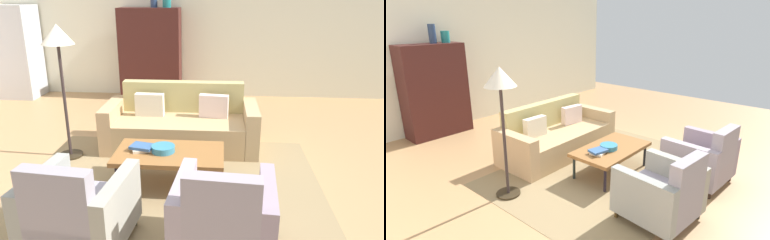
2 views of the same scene
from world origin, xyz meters
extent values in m
plane|color=tan|center=(0.00, 0.00, 0.00)|extent=(11.11, 11.11, 0.00)
cube|color=beige|center=(0.00, 3.97, 1.40)|extent=(9.26, 0.12, 2.80)
cube|color=#8B7550|center=(0.00, 0.05, 0.00)|extent=(3.40, 2.60, 0.01)
cube|color=tan|center=(0.00, 1.10, 0.21)|extent=(1.75, 0.92, 0.42)
cube|color=tan|center=(0.00, 1.46, 0.43)|extent=(1.74, 0.20, 0.86)
cube|color=tan|center=(0.96, 1.11, 0.31)|extent=(0.19, 0.90, 0.62)
cube|color=tan|center=(-0.96, 1.09, 0.31)|extent=(0.19, 0.90, 0.62)
cube|color=beige|center=(0.45, 1.21, 0.58)|extent=(0.41, 0.17, 0.32)
cube|color=beige|center=(-0.45, 1.20, 0.58)|extent=(0.40, 0.14, 0.32)
cylinder|color=black|center=(-0.53, 0.28, 0.18)|extent=(0.04, 0.04, 0.36)
cylinder|color=black|center=(0.53, 0.28, 0.18)|extent=(0.04, 0.04, 0.36)
cylinder|color=black|center=(-0.53, -0.28, 0.18)|extent=(0.04, 0.04, 0.36)
cylinder|color=black|center=(0.53, -0.28, 0.18)|extent=(0.04, 0.04, 0.36)
cube|color=brown|center=(0.00, 0.00, 0.38)|extent=(1.20, 0.70, 0.05)
cylinder|color=#3C2A11|center=(-0.90, -0.73, 0.05)|extent=(0.05, 0.05, 0.10)
cylinder|color=#2C2919|center=(-0.22, -0.79, 0.05)|extent=(0.05, 0.05, 0.10)
cube|color=gray|center=(-0.60, -1.10, 0.25)|extent=(0.64, 0.85, 0.30)
cube|color=gray|center=(-0.63, -1.43, 0.49)|extent=(0.57, 0.19, 0.78)
cube|color=gray|center=(-0.93, -1.06, 0.38)|extent=(0.20, 0.81, 0.56)
cube|color=gray|center=(-0.26, -1.13, 0.38)|extent=(0.20, 0.81, 0.56)
cylinder|color=#331B1F|center=(0.29, -0.73, 0.05)|extent=(0.05, 0.05, 0.10)
cylinder|color=#331F21|center=(0.97, -0.78, 0.05)|extent=(0.05, 0.05, 0.10)
cube|color=gray|center=(0.60, -1.10, 0.25)|extent=(0.62, 0.84, 0.30)
cube|color=gray|center=(0.58, -1.43, 0.49)|extent=(0.57, 0.18, 0.78)
cube|color=gray|center=(0.26, -1.07, 0.38)|extent=(0.18, 0.81, 0.56)
cube|color=gray|center=(0.94, -1.12, 0.38)|extent=(0.18, 0.81, 0.56)
cylinder|color=teal|center=(-0.07, 0.00, 0.44)|extent=(0.26, 0.26, 0.07)
cube|color=beige|center=(-0.31, 0.01, 0.42)|extent=(0.25, 0.23, 0.03)
cube|color=#325689|center=(-0.31, 0.01, 0.46)|extent=(0.28, 0.23, 0.03)
cube|color=#3D1916|center=(-0.89, 3.62, 0.90)|extent=(1.20, 0.50, 1.80)
cube|color=#36240E|center=(-1.19, 3.88, 0.90)|extent=(0.56, 0.01, 1.51)
cube|color=#312012|center=(-0.59, 3.88, 0.90)|extent=(0.56, 0.01, 1.51)
cylinder|color=#1C706E|center=(-0.54, 3.62, 1.91)|extent=(0.16, 0.16, 0.22)
cube|color=#B7BABF|center=(-3.64, 3.52, 0.93)|extent=(0.80, 0.70, 1.85)
cylinder|color=#99999E|center=(-3.59, 3.89, 1.02)|extent=(0.02, 0.02, 0.70)
cylinder|color=#2D2316|center=(-1.43, 0.66, 0.01)|extent=(0.32, 0.32, 0.03)
cylinder|color=#2E2423|center=(-1.43, 0.66, 0.76)|extent=(0.04, 0.04, 1.45)
cone|color=#EEE1C7|center=(-1.43, 0.66, 1.60)|extent=(0.40, 0.40, 0.24)
camera|label=1|loc=(0.56, -3.67, 2.07)|focal=34.32mm
camera|label=2|loc=(-3.66, -2.52, 2.27)|focal=29.74mm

